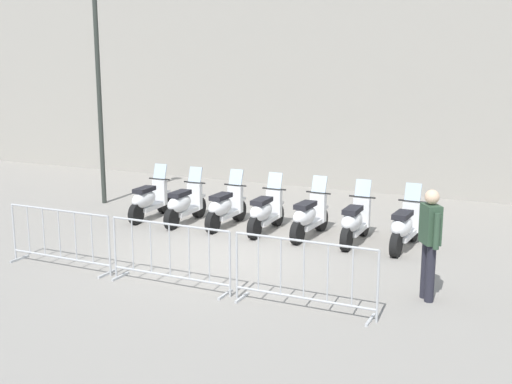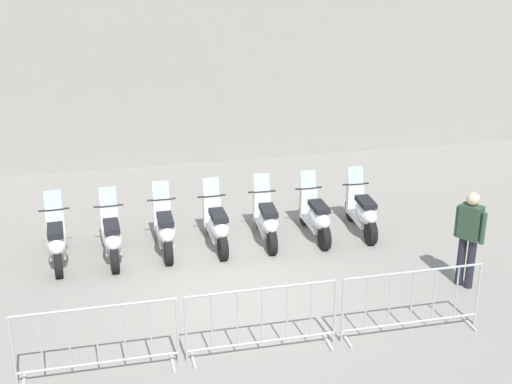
{
  "view_description": "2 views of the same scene",
  "coord_description": "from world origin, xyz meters",
  "px_view_note": "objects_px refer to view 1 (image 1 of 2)",
  "views": [
    {
      "loc": [
        7.32,
        -8.74,
        3.51
      ],
      "look_at": [
        -0.52,
        1.63,
        0.9
      ],
      "focal_mm": 43.42,
      "sensor_mm": 36.0,
      "label": 1
    },
    {
      "loc": [
        0.1,
        -10.5,
        5.74
      ],
      "look_at": [
        0.39,
        1.7,
        1.16
      ],
      "focal_mm": 48.35,
      "sensor_mm": 36.0,
      "label": 2
    }
  ],
  "objects_px": {
    "street_lamp": "(98,70)",
    "motorcycle_0": "(149,200)",
    "motorcycle_2": "(225,208)",
    "motorcycle_4": "(308,217)",
    "barrier_segment_2": "(304,276)",
    "motorcycle_3": "(265,212)",
    "motorcycle_5": "(355,222)",
    "motorcycle_6": "(404,227)",
    "barrier_segment_1": "(170,255)",
    "barrier_segment_0": "(60,239)",
    "motorcycle_1": "(184,204)",
    "officer_near_row_end": "(430,238)"
  },
  "relations": [
    {
      "from": "motorcycle_3",
      "to": "street_lamp",
      "type": "distance_m",
      "value": 5.99
    },
    {
      "from": "motorcycle_4",
      "to": "barrier_segment_2",
      "type": "bearing_deg",
      "value": -58.67
    },
    {
      "from": "motorcycle_1",
      "to": "motorcycle_5",
      "type": "bearing_deg",
      "value": 12.73
    },
    {
      "from": "barrier_segment_1",
      "to": "barrier_segment_2",
      "type": "xyz_separation_m",
      "value": [
        2.27,
        0.47,
        0.0
      ]
    },
    {
      "from": "motorcycle_5",
      "to": "motorcycle_6",
      "type": "relative_size",
      "value": 0.99
    },
    {
      "from": "motorcycle_6",
      "to": "motorcycle_3",
      "type": "bearing_deg",
      "value": -168.02
    },
    {
      "from": "motorcycle_3",
      "to": "barrier_segment_2",
      "type": "bearing_deg",
      "value": -46.24
    },
    {
      "from": "motorcycle_1",
      "to": "street_lamp",
      "type": "height_order",
      "value": "street_lamp"
    },
    {
      "from": "motorcycle_0",
      "to": "motorcycle_2",
      "type": "relative_size",
      "value": 0.99
    },
    {
      "from": "motorcycle_0",
      "to": "officer_near_row_end",
      "type": "distance_m",
      "value": 7.34
    },
    {
      "from": "motorcycle_6",
      "to": "barrier_segment_2",
      "type": "relative_size",
      "value": 0.79
    },
    {
      "from": "motorcycle_3",
      "to": "barrier_segment_1",
      "type": "distance_m",
      "value": 3.71
    },
    {
      "from": "motorcycle_1",
      "to": "motorcycle_2",
      "type": "height_order",
      "value": "same"
    },
    {
      "from": "motorcycle_5",
      "to": "motorcycle_6",
      "type": "distance_m",
      "value": 1.0
    },
    {
      "from": "motorcycle_5",
      "to": "motorcycle_6",
      "type": "bearing_deg",
      "value": 12.83
    },
    {
      "from": "motorcycle_5",
      "to": "motorcycle_6",
      "type": "height_order",
      "value": "same"
    },
    {
      "from": "motorcycle_1",
      "to": "barrier_segment_1",
      "type": "xyz_separation_m",
      "value": [
        2.7,
        -3.15,
        0.07
      ]
    },
    {
      "from": "motorcycle_4",
      "to": "motorcycle_5",
      "type": "height_order",
      "value": "same"
    },
    {
      "from": "motorcycle_5",
      "to": "barrier_segment_2",
      "type": "relative_size",
      "value": 0.78
    },
    {
      "from": "motorcycle_2",
      "to": "motorcycle_5",
      "type": "height_order",
      "value": "same"
    },
    {
      "from": "motorcycle_1",
      "to": "motorcycle_4",
      "type": "distance_m",
      "value": 2.99
    },
    {
      "from": "motorcycle_2",
      "to": "street_lamp",
      "type": "distance_m",
      "value": 5.16
    },
    {
      "from": "street_lamp",
      "to": "motorcycle_0",
      "type": "bearing_deg",
      "value": -13.1
    },
    {
      "from": "motorcycle_5",
      "to": "street_lamp",
      "type": "bearing_deg",
      "value": -175.84
    },
    {
      "from": "motorcycle_1",
      "to": "motorcycle_5",
      "type": "xyz_separation_m",
      "value": [
        3.9,
        0.88,
        0.0
      ]
    },
    {
      "from": "motorcycle_0",
      "to": "motorcycle_4",
      "type": "bearing_deg",
      "value": 12.54
    },
    {
      "from": "motorcycle_6",
      "to": "barrier_segment_2",
      "type": "xyz_separation_m",
      "value": [
        0.1,
        -3.78,
        0.07
      ]
    },
    {
      "from": "motorcycle_2",
      "to": "motorcycle_5",
      "type": "relative_size",
      "value": 1.0
    },
    {
      "from": "motorcycle_0",
      "to": "street_lamp",
      "type": "relative_size",
      "value": 0.3
    },
    {
      "from": "motorcycle_2",
      "to": "barrier_segment_1",
      "type": "relative_size",
      "value": 0.78
    },
    {
      "from": "motorcycle_2",
      "to": "barrier_segment_1",
      "type": "distance_m",
      "value": 3.88
    },
    {
      "from": "motorcycle_4",
      "to": "barrier_segment_2",
      "type": "xyz_separation_m",
      "value": [
        2.06,
        -3.38,
        0.07
      ]
    },
    {
      "from": "motorcycle_2",
      "to": "motorcycle_5",
      "type": "bearing_deg",
      "value": 10.96
    },
    {
      "from": "barrier_segment_1",
      "to": "motorcycle_6",
      "type": "bearing_deg",
      "value": 62.97
    },
    {
      "from": "motorcycle_2",
      "to": "motorcycle_4",
      "type": "distance_m",
      "value": 2.0
    },
    {
      "from": "motorcycle_0",
      "to": "barrier_segment_0",
      "type": "distance_m",
      "value": 3.74
    },
    {
      "from": "motorcycle_0",
      "to": "motorcycle_3",
      "type": "height_order",
      "value": "same"
    },
    {
      "from": "motorcycle_4",
      "to": "motorcycle_3",
      "type": "bearing_deg",
      "value": -167.2
    },
    {
      "from": "motorcycle_3",
      "to": "motorcycle_6",
      "type": "xyz_separation_m",
      "value": [
        2.93,
        0.62,
        0.0
      ]
    },
    {
      "from": "motorcycle_2",
      "to": "barrier_segment_0",
      "type": "relative_size",
      "value": 0.78
    },
    {
      "from": "officer_near_row_end",
      "to": "barrier_segment_0",
      "type": "bearing_deg",
      "value": -157.33
    },
    {
      "from": "motorcycle_0",
      "to": "motorcycle_5",
      "type": "bearing_deg",
      "value": 12.09
    },
    {
      "from": "motorcycle_2",
      "to": "barrier_segment_2",
      "type": "distance_m",
      "value": 5.01
    },
    {
      "from": "barrier_segment_1",
      "to": "motorcycle_3",
      "type": "bearing_deg",
      "value": 101.75
    },
    {
      "from": "motorcycle_1",
      "to": "motorcycle_4",
      "type": "relative_size",
      "value": 0.99
    },
    {
      "from": "motorcycle_3",
      "to": "barrier_segment_0",
      "type": "bearing_deg",
      "value": -110.25
    },
    {
      "from": "motorcycle_3",
      "to": "motorcycle_4",
      "type": "bearing_deg",
      "value": 12.8
    },
    {
      "from": "motorcycle_5",
      "to": "barrier_segment_2",
      "type": "height_order",
      "value": "motorcycle_5"
    },
    {
      "from": "motorcycle_4",
      "to": "barrier_segment_0",
      "type": "xyz_separation_m",
      "value": [
        -2.48,
        -4.33,
        0.07
      ]
    },
    {
      "from": "motorcycle_1",
      "to": "barrier_segment_1",
      "type": "height_order",
      "value": "motorcycle_1"
    }
  ]
}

